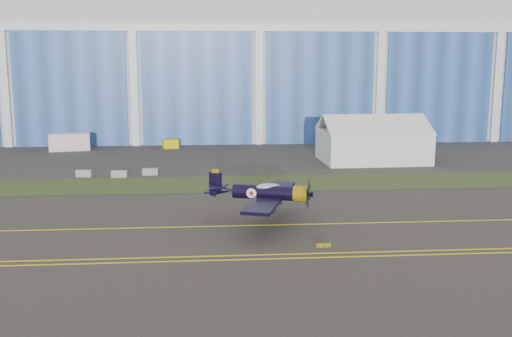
{
  "coord_description": "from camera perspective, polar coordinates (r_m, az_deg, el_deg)",
  "views": [
    {
      "loc": [
        12.8,
        -57.92,
        14.87
      ],
      "look_at": [
        17.83,
        4.32,
        3.63
      ],
      "focal_mm": 42.0,
      "sensor_mm": 36.0,
      "label": 1
    }
  ],
  "objects": [
    {
      "name": "hangar",
      "position": [
        130.33,
        -10.42,
        10.08
      ],
      "size": [
        220.0,
        45.7,
        30.0
      ],
      "color": "silver",
      "rests_on": "ground"
    },
    {
      "name": "taxiway_centreline",
      "position": [
        56.44,
        -17.64,
        -5.55
      ],
      "size": [
        200.0,
        0.2,
        0.02
      ],
      "primitive_type": "cube",
      "color": "yellow",
      "rests_on": "ground"
    },
    {
      "name": "guard_board_right",
      "position": [
        49.08,
        6.45,
        -7.28
      ],
      "size": [
        1.2,
        0.15,
        0.35
      ],
      "primitive_type": "cube",
      "color": "yellow",
      "rests_on": "ground"
    },
    {
      "name": "tent",
      "position": [
        91.19,
        11.04,
        2.9
      ],
      "size": [
        15.61,
        11.61,
        7.13
      ],
      "rotation": [
        0.0,
        0.0,
        0.02
      ],
      "color": "silver",
      "rests_on": "ground"
    },
    {
      "name": "barrier_c",
      "position": [
        80.24,
        -10.06,
        -0.3
      ],
      "size": [
        2.03,
        0.7,
        0.9
      ],
      "primitive_type": "cube",
      "rotation": [
        0.0,
        0.0,
        0.05
      ],
      "color": "#9C8B98",
      "rests_on": "ground"
    },
    {
      "name": "ground",
      "position": [
        61.15,
        -16.61,
        -4.3
      ],
      "size": [
        260.0,
        260.0,
        0.0
      ],
      "primitive_type": "plane",
      "color": "#39342E",
      "rests_on": "ground"
    },
    {
      "name": "warbird",
      "position": [
        54.77,
        0.76,
        -2.28
      ],
      "size": [
        14.25,
        15.73,
        3.89
      ],
      "rotation": [
        0.0,
        0.0,
        -0.3
      ],
      "color": "black",
      "rests_on": "ground"
    },
    {
      "name": "shipping_container",
      "position": [
        105.56,
        -17.34,
        2.43
      ],
      "size": [
        6.97,
        3.83,
        2.85
      ],
      "primitive_type": "cube",
      "rotation": [
        0.0,
        0.0,
        0.19
      ],
      "color": "silver",
      "rests_on": "ground"
    },
    {
      "name": "gse_box",
      "position": [
        107.22,
        14.11,
        2.36
      ],
      "size": [
        2.92,
        2.01,
        1.59
      ],
      "primitive_type": "cube",
      "rotation": [
        0.0,
        0.0,
        0.24
      ],
      "color": "gray",
      "rests_on": "ground"
    },
    {
      "name": "grass_median",
      "position": [
        74.54,
        -14.42,
        -1.61
      ],
      "size": [
        260.0,
        10.0,
        0.02
      ],
      "primitive_type": "cube",
      "color": "#475128",
      "rests_on": "ground"
    },
    {
      "name": "barrier_a",
      "position": [
        80.96,
        -16.08,
        -0.46
      ],
      "size": [
        2.07,
        0.89,
        0.9
      ],
      "primitive_type": "cube",
      "rotation": [
        0.0,
        0.0,
        -0.15
      ],
      "color": "#A08D95",
      "rests_on": "ground"
    },
    {
      "name": "barrier_b",
      "position": [
        79.39,
        -12.9,
        -0.52
      ],
      "size": [
        2.01,
        0.63,
        0.9
      ],
      "primitive_type": "cube",
      "rotation": [
        0.0,
        0.0,
        -0.02
      ],
      "color": "gray",
      "rests_on": "ground"
    },
    {
      "name": "tug",
      "position": [
        104.46,
        -8.15,
        2.34
      ],
      "size": [
        2.91,
        2.23,
        1.5
      ],
      "primitive_type": "cube",
      "rotation": [
        0.0,
        0.0,
        0.27
      ],
      "color": "#E5D602",
      "rests_on": "ground"
    },
    {
      "name": "edge_line_far",
      "position": [
        48.56,
        -19.88,
        -8.24
      ],
      "size": [
        80.0,
        0.2,
        0.02
      ],
      "primitive_type": "cube",
      "color": "yellow",
      "rests_on": "ground"
    },
    {
      "name": "edge_line_near",
      "position": [
        47.64,
        -20.19,
        -8.62
      ],
      "size": [
        80.0,
        0.2,
        0.02
      ],
      "primitive_type": "cube",
      "color": "yellow",
      "rests_on": "ground"
    }
  ]
}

